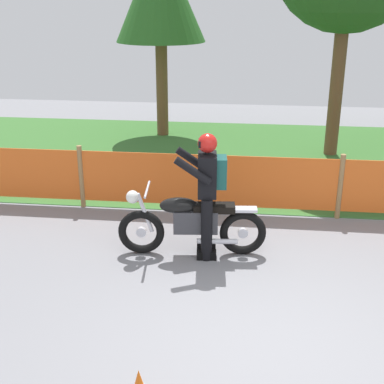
% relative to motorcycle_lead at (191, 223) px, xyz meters
% --- Properties ---
extents(ground, '(24.00, 24.00, 0.02)m').
position_rel_motorcycle_lead_xyz_m(ground, '(1.12, -1.80, -0.47)').
color(ground, gray).
extents(grass_verge, '(24.00, 6.15, 0.01)m').
position_rel_motorcycle_lead_xyz_m(grass_verge, '(1.12, 4.53, -0.45)').
color(grass_verge, '#386B2D').
rests_on(grass_verge, ground).
extents(barrier_fence, '(10.43, 0.08, 1.05)m').
position_rel_motorcycle_lead_xyz_m(barrier_fence, '(1.12, 1.46, 0.08)').
color(barrier_fence, '#997547').
rests_on(barrier_fence, ground).
extents(motorcycle_lead, '(2.00, 0.59, 0.95)m').
position_rel_motorcycle_lead_xyz_m(motorcycle_lead, '(0.00, 0.00, 0.00)').
color(motorcycle_lead, black).
rests_on(motorcycle_lead, ground).
extents(rider_lead, '(0.71, 0.58, 1.69)m').
position_rel_motorcycle_lead_xyz_m(rider_lead, '(0.22, 0.02, 0.49)').
color(rider_lead, black).
rests_on(rider_lead, ground).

